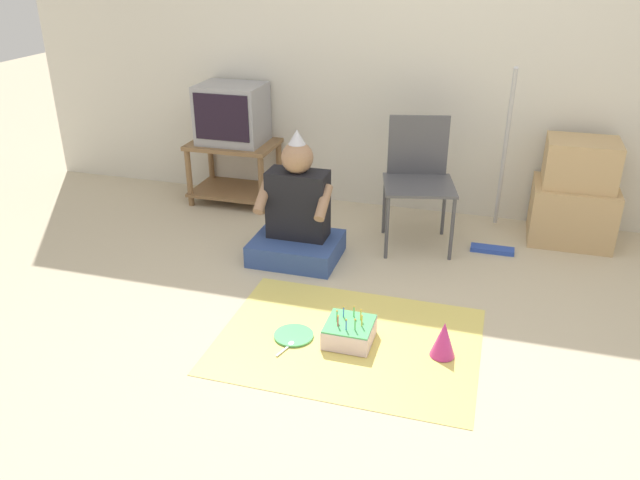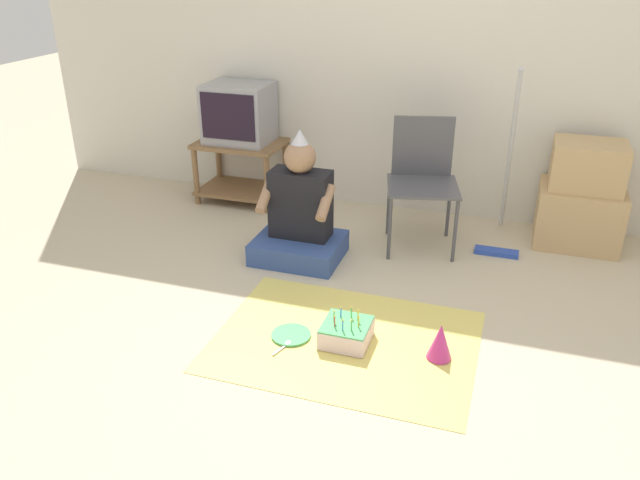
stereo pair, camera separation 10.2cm
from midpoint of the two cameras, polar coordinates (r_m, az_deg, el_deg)
The scene contains 13 objects.
ground_plane at distance 3.15m, azimuth 5.07°, elevation -10.41°, with size 16.00×16.00×0.00m, color beige.
wall_back at distance 4.55m, azimuth 11.91°, elevation 17.75°, with size 6.40×0.06×2.55m.
tv_stand at distance 4.93m, azimuth -6.63°, elevation 6.78°, with size 0.66×0.45×0.47m.
tv at distance 4.82m, azimuth -6.81°, elevation 11.46°, with size 0.48×0.39×0.44m.
folding_chair at distance 4.15m, azimuth 10.05°, elevation 5.98°, with size 0.54×0.53×0.84m.
cardboard_box_stack at distance 4.50m, azimuth 23.40°, elevation 3.47°, with size 0.54×0.44×0.70m.
dust_mop at distance 4.25m, azimuth 17.13°, elevation 3.72°, with size 0.28×0.50×1.20m.
person_seated at distance 3.95m, azimuth -1.13°, elevation 1.97°, with size 0.55×0.45×0.84m.
party_cloth at distance 3.24m, azimuth 3.25°, elevation -9.16°, with size 1.32×0.99×0.01m.
birthday_cake at distance 3.20m, azimuth 3.34°, elevation -8.44°, with size 0.24×0.24×0.17m.
party_hat_blue at distance 3.12m, azimuth 11.87°, elevation -9.07°, with size 0.12×0.12×0.19m.
paper_plate at distance 3.26m, azimuth -1.76°, elevation -8.66°, with size 0.21×0.21×0.01m.
plastic_spoon_near at distance 3.19m, azimuth -2.20°, elevation -9.55°, with size 0.06×0.14×0.01m.
Camera 2 is at (0.59, -2.49, 1.83)m, focal length 35.00 mm.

